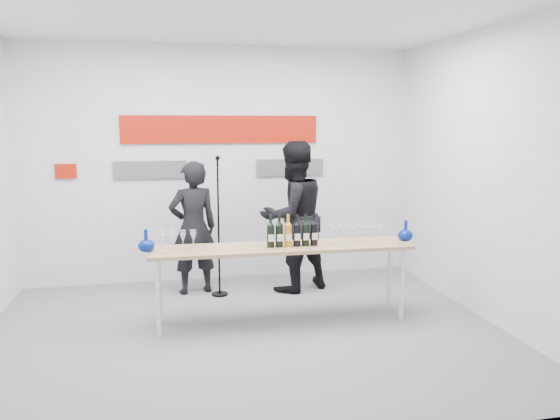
% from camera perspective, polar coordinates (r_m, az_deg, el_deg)
% --- Properties ---
extents(ground, '(5.00, 5.00, 0.00)m').
position_cam_1_polar(ground, '(5.48, -3.52, -12.67)').
color(ground, slate).
rests_on(ground, ground).
extents(back_wall, '(5.00, 0.04, 3.00)m').
position_cam_1_polar(back_wall, '(7.10, -6.11, 4.74)').
color(back_wall, silver).
rests_on(back_wall, ground).
extents(signage, '(3.38, 0.02, 0.79)m').
position_cam_1_polar(signage, '(7.05, -6.58, 7.20)').
color(signage, '#AF1707').
rests_on(signage, back_wall).
extents(tasting_table, '(2.67, 0.60, 0.80)m').
position_cam_1_polar(tasting_table, '(5.56, 0.22, -4.38)').
color(tasting_table, tan).
rests_on(tasting_table, ground).
extents(wine_bottles, '(0.53, 0.09, 0.33)m').
position_cam_1_polar(wine_bottles, '(5.50, 1.31, -2.12)').
color(wine_bottles, black).
rests_on(wine_bottles, tasting_table).
extents(decanter_left, '(0.16, 0.16, 0.21)m').
position_cam_1_polar(decanter_left, '(5.46, -13.82, -3.09)').
color(decanter_left, navy).
rests_on(decanter_left, tasting_table).
extents(decanter_right, '(0.16, 0.16, 0.21)m').
position_cam_1_polar(decanter_right, '(5.95, 12.99, -2.08)').
color(decanter_right, navy).
rests_on(decanter_right, tasting_table).
extents(glasses_left, '(0.37, 0.23, 0.18)m').
position_cam_1_polar(glasses_left, '(5.43, -10.64, -3.22)').
color(glasses_left, silver).
rests_on(glasses_left, tasting_table).
extents(glasses_right, '(0.56, 0.24, 0.18)m').
position_cam_1_polar(glasses_right, '(5.71, 7.59, -2.55)').
color(glasses_right, silver).
rests_on(glasses_right, tasting_table).
extents(presenter_left, '(0.65, 0.49, 1.59)m').
position_cam_1_polar(presenter_left, '(6.58, -9.06, -1.85)').
color(presenter_left, black).
rests_on(presenter_left, ground).
extents(presenter_right, '(1.08, 0.97, 1.82)m').
position_cam_1_polar(presenter_right, '(6.60, 1.37, -0.69)').
color(presenter_right, black).
rests_on(presenter_right, ground).
extents(mic_stand, '(0.19, 0.19, 1.66)m').
position_cam_1_polar(mic_stand, '(6.49, -6.38, -4.56)').
color(mic_stand, black).
rests_on(mic_stand, ground).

